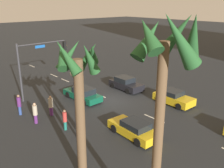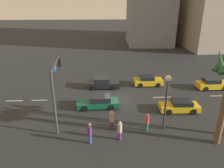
% 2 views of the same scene
% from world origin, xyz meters
% --- Properties ---
extents(ground_plane, '(220.00, 220.00, 0.00)m').
position_xyz_m(ground_plane, '(0.00, 0.00, 0.00)').
color(ground_plane, '#232628').
extents(lane_stripe_2, '(2.22, 0.14, 0.01)m').
position_xyz_m(lane_stripe_2, '(-5.77, 0.00, 0.01)').
color(lane_stripe_2, silver).
rests_on(lane_stripe_2, ground_plane).
extents(lane_stripe_3, '(1.82, 0.14, 0.01)m').
position_xyz_m(lane_stripe_3, '(1.79, 0.00, 0.01)').
color(lane_stripe_3, silver).
rests_on(lane_stripe_3, ground_plane).
extents(lane_stripe_4, '(1.84, 0.14, 0.01)m').
position_xyz_m(lane_stripe_4, '(9.08, 0.00, 0.01)').
color(lane_stripe_4, silver).
rests_on(lane_stripe_4, ground_plane).
extents(lane_stripe_5, '(1.97, 0.14, 0.01)m').
position_xyz_m(lane_stripe_5, '(12.02, 0.00, 0.01)').
color(lane_stripe_5, silver).
rests_on(lane_stripe_5, ground_plane).
extents(lane_stripe_6, '(1.93, 0.14, 0.01)m').
position_xyz_m(lane_stripe_6, '(19.11, 0.00, 0.01)').
color(lane_stripe_6, silver).
rests_on(lane_stripe_6, ground_plane).
extents(car_1, '(4.64, 1.98, 1.34)m').
position_xyz_m(car_1, '(2.03, 2.10, 0.62)').
color(car_1, '#0F5138').
rests_on(car_1, ground_plane).
extents(car_2, '(4.21, 1.90, 1.26)m').
position_xyz_m(car_2, '(-6.63, 3.48, 0.59)').
color(car_2, gold).
rests_on(car_2, ground_plane).
extents(car_3, '(4.24, 2.05, 1.42)m').
position_xyz_m(car_3, '(1.42, -3.53, 0.66)').
color(car_3, black).
rests_on(car_3, ground_plane).
extents(car_4, '(3.95, 1.98, 1.35)m').
position_xyz_m(car_4, '(-4.82, -4.07, 0.63)').
color(car_4, gold).
rests_on(car_4, ground_plane).
extents(traffic_signal, '(0.62, 5.81, 5.91)m').
position_xyz_m(traffic_signal, '(5.82, 4.97, 4.07)').
color(traffic_signal, '#38383D').
rests_on(traffic_signal, ground_plane).
extents(streetlamp, '(0.56, 0.56, 5.29)m').
position_xyz_m(streetlamp, '(-3.94, 6.80, 3.78)').
color(streetlamp, '#2D2D33').
rests_on(streetlamp, ground_plane).
extents(pedestrian_0, '(0.55, 0.55, 1.85)m').
position_xyz_m(pedestrian_0, '(0.79, 6.40, 0.97)').
color(pedestrian_0, '#59266B').
rests_on(pedestrian_0, ground_plane).
extents(pedestrian_1, '(0.54, 0.54, 1.83)m').
position_xyz_m(pedestrian_1, '(0.23, 8.14, 0.96)').
color(pedestrian_1, '#59266B').
rests_on(pedestrian_1, ground_plane).
extents(pedestrian_2, '(0.35, 0.35, 1.72)m').
position_xyz_m(pedestrian_2, '(-2.39, 6.88, 0.92)').
color(pedestrian_2, '#1E7266').
rests_on(pedestrian_2, ground_plane).
extents(pedestrian_3, '(0.46, 0.46, 1.92)m').
position_xyz_m(pedestrian_3, '(2.72, 8.47, 1.02)').
color(pedestrian_3, '#2D478C').
rests_on(pedestrian_3, ground_plane).
extents(palm_tree_0, '(2.54, 2.84, 8.15)m').
position_xyz_m(palm_tree_0, '(-7.81, 8.98, 5.77)').
color(palm_tree_0, brown).
rests_on(palm_tree_0, ground_plane).
extents(palm_tree_1, '(2.55, 2.56, 9.56)m').
position_xyz_m(palm_tree_1, '(-13.19, 8.94, 7.25)').
color(palm_tree_1, brown).
rests_on(palm_tree_1, ground_plane).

